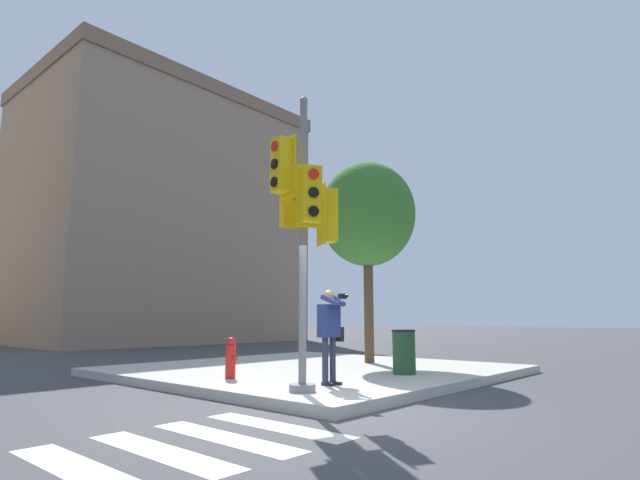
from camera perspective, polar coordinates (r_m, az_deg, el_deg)
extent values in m
plane|color=#424244|center=(7.53, 1.13, -19.01)|extent=(160.00, 160.00, 0.00)
cube|color=#BCB7AD|center=(12.41, -0.83, -14.66)|extent=(8.00, 8.00, 0.17)
cube|color=silver|center=(6.57, -5.03, -20.44)|extent=(0.42, 2.27, 0.01)
cube|color=silver|center=(6.06, -10.86, -21.29)|extent=(0.42, 2.27, 0.01)
cube|color=silver|center=(5.61, -17.76, -22.04)|extent=(0.42, 2.27, 0.01)
cube|color=silver|center=(5.25, -25.80, -22.54)|extent=(0.42, 2.27, 0.01)
cylinder|color=slate|center=(8.18, -2.04, -16.55)|extent=(0.42, 0.42, 0.12)
cylinder|color=slate|center=(8.22, -1.95, 0.32)|extent=(0.13, 0.13, 4.69)
sphere|color=slate|center=(8.92, -1.86, 15.62)|extent=(0.14, 0.14, 0.14)
cylinder|color=slate|center=(8.52, -2.59, 4.82)|extent=(0.12, 0.27, 0.05)
cube|color=#E5B70C|center=(8.74, -3.41, 4.48)|extent=(0.36, 0.31, 0.90)
cube|color=#E5B70C|center=(8.63, -2.99, 4.65)|extent=(0.41, 0.14, 1.02)
cylinder|color=red|center=(8.93, -3.82, 6.18)|extent=(0.17, 0.08, 0.17)
cylinder|color=black|center=(8.85, -3.84, 4.30)|extent=(0.17, 0.08, 0.17)
cylinder|color=black|center=(8.79, -3.86, 2.40)|extent=(0.17, 0.08, 0.17)
cylinder|color=slate|center=(8.16, -1.54, 4.82)|extent=(0.18, 0.25, 0.05)
cube|color=#E5B70C|center=(7.92, -1.02, 5.24)|extent=(0.38, 0.36, 0.90)
cube|color=#E5B70C|center=(8.05, -1.30, 5.01)|extent=(0.37, 0.23, 1.02)
cylinder|color=red|center=(7.88, -0.73, 7.58)|extent=(0.16, 0.11, 0.17)
cylinder|color=black|center=(7.80, -0.73, 5.47)|extent=(0.16, 0.11, 0.17)
cylinder|color=black|center=(7.73, -0.74, 3.32)|extent=(0.16, 0.11, 0.17)
cylinder|color=slate|center=(8.37, -3.00, 8.18)|extent=(0.27, 0.10, 0.05)
cube|color=#E5B70C|center=(8.23, -4.46, 8.49)|extent=(0.29, 0.34, 0.90)
cube|color=#E5B70C|center=(8.30, -3.69, 8.33)|extent=(0.10, 0.42, 1.02)
cylinder|color=red|center=(8.26, -5.23, 10.64)|extent=(0.06, 0.17, 0.17)
cylinder|color=black|center=(8.17, -5.26, 8.65)|extent=(0.06, 0.17, 0.17)
cylinder|color=black|center=(8.08, -5.29, 6.63)|extent=(0.06, 0.17, 0.17)
cylinder|color=slate|center=(8.35, -0.65, 2.90)|extent=(0.25, 0.18, 0.05)
cube|color=#E5B70C|center=(8.43, 0.99, 2.78)|extent=(0.36, 0.38, 0.90)
cube|color=#E5B70C|center=(8.38, 0.13, 2.84)|extent=(0.23, 0.38, 1.02)
cylinder|color=red|center=(8.54, 1.84, 4.70)|extent=(0.11, 0.16, 0.17)
cylinder|color=black|center=(8.47, 1.85, 2.72)|extent=(0.11, 0.16, 0.17)
cylinder|color=black|center=(8.41, 1.86, 0.72)|extent=(0.11, 0.16, 0.17)
cube|color=black|center=(8.92, 0.92, -16.16)|extent=(0.09, 0.24, 0.05)
cube|color=black|center=(9.07, 1.77, -16.03)|extent=(0.09, 0.24, 0.05)
cylinder|color=#282D42|center=(8.92, 0.61, -13.69)|extent=(0.11, 0.11, 0.81)
cylinder|color=#282D42|center=(9.07, 1.46, -13.61)|extent=(0.11, 0.11, 0.81)
cube|color=navy|center=(8.96, 1.02, -9.22)|extent=(0.40, 0.22, 0.58)
sphere|color=tan|center=(8.97, 1.01, -6.38)|extent=(0.19, 0.19, 0.19)
cube|color=black|center=(8.77, 2.57, -6.44)|extent=(0.12, 0.10, 0.09)
cylinder|color=black|center=(8.73, 2.93, -6.43)|extent=(0.06, 0.08, 0.06)
cylinder|color=navy|center=(8.77, 1.14, -6.90)|extent=(0.23, 0.35, 0.22)
cylinder|color=navy|center=(8.98, 2.26, -6.94)|extent=(0.23, 0.35, 0.22)
cube|color=black|center=(9.19, 2.08, -10.70)|extent=(0.10, 0.20, 0.26)
cylinder|color=brown|center=(13.46, 5.59, -7.27)|extent=(0.25, 0.25, 3.07)
ellipsoid|color=#38752D|center=(13.76, 5.43, 2.97)|extent=(2.61, 2.61, 2.87)
cylinder|color=red|center=(10.07, -10.19, -13.53)|extent=(0.20, 0.20, 0.63)
sphere|color=red|center=(10.05, -10.13, -11.40)|extent=(0.18, 0.18, 0.18)
cylinder|color=red|center=(9.97, -9.70, -13.19)|extent=(0.09, 0.06, 0.09)
cylinder|color=#234728|center=(10.84, 9.58, -12.59)|extent=(0.47, 0.47, 0.87)
cylinder|color=black|center=(10.82, 9.52, -10.19)|extent=(0.50, 0.50, 0.04)
cube|color=gray|center=(31.89, -17.84, 1.44)|extent=(14.91, 10.83, 13.72)
cube|color=#7A604C|center=(33.92, -17.23, 13.59)|extent=(15.11, 11.03, 0.80)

